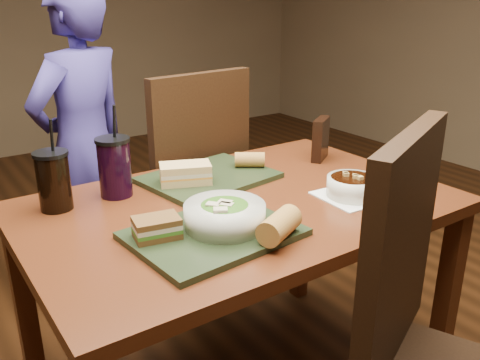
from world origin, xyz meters
name	(u,v)px	position (x,y,z in m)	size (l,w,h in m)	color
dining_table	(240,228)	(0.00, 0.00, 0.66)	(1.30, 0.85, 0.75)	#502310
chair_near	(431,350)	(0.06, -0.67, 0.60)	(0.62, 0.63, 1.08)	black
chair_far	(190,182)	(0.15, 0.60, 0.60)	(0.52, 0.52, 1.07)	black
diner	(84,148)	(-0.17, 0.96, 0.71)	(0.52, 0.34, 1.43)	navy
tray_near	(213,234)	(-0.20, -0.16, 0.76)	(0.42, 0.32, 0.02)	black
tray_far	(209,178)	(0.02, 0.22, 0.76)	(0.42, 0.32, 0.02)	black
salad_bowl	(225,214)	(-0.16, -0.16, 0.80)	(0.22, 0.22, 0.07)	silver
soup_bowl	(352,186)	(0.31, -0.17, 0.79)	(0.20, 0.20, 0.08)	white
sandwich_near	(157,228)	(-0.34, -0.11, 0.80)	(0.13, 0.10, 0.05)	#593819
sandwich_far	(185,173)	(-0.08, 0.20, 0.80)	(0.19, 0.15, 0.07)	tan
baguette_near	(279,225)	(-0.08, -0.29, 0.80)	(0.07, 0.07, 0.14)	#AD7533
baguette_far	(250,160)	(0.19, 0.21, 0.79)	(0.05, 0.05, 0.11)	#AD7533
cup_cola	(54,180)	(-0.48, 0.26, 0.84)	(0.10, 0.10, 0.27)	black
cup_berry	(115,167)	(-0.29, 0.26, 0.85)	(0.11, 0.11, 0.29)	black
chip_bag	(321,139)	(0.50, 0.18, 0.83)	(0.12, 0.04, 0.16)	black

